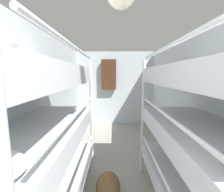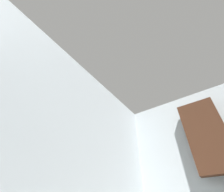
% 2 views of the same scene
% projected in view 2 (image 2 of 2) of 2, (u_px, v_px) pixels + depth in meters
% --- Properties ---
extents(hanging_coat, '(0.44, 0.12, 0.90)m').
position_uv_depth(hanging_coat, '(206.00, 134.00, 1.84)').
color(hanging_coat, '#472819').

